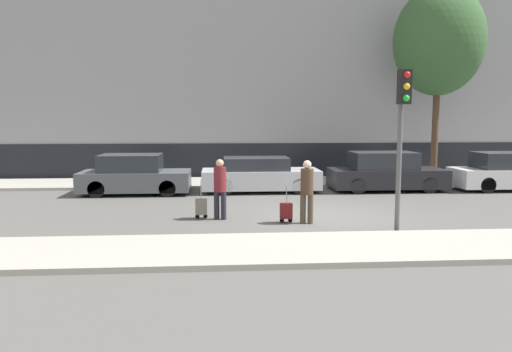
{
  "coord_description": "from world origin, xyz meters",
  "views": [
    {
      "loc": [
        -2.87,
        -13.91,
        2.83
      ],
      "look_at": [
        -1.72,
        1.8,
        0.95
      ],
      "focal_mm": 35.0,
      "sensor_mm": 36.0,
      "label": 1
    }
  ],
  "objects_px": {
    "parked_car_3": "(511,173)",
    "pedestrian_right": "(307,188)",
    "parked_car_0": "(134,176)",
    "bare_tree_near_crossing": "(439,41)",
    "parked_car_1": "(260,175)",
    "trolley_left": "(201,206)",
    "trolley_right": "(286,211)",
    "traffic_light": "(402,118)",
    "pedestrian_left": "(220,185)",
    "parked_car_2": "(386,173)"
  },
  "relations": [
    {
      "from": "parked_car_2",
      "to": "parked_car_3",
      "type": "bearing_deg",
      "value": -2.01
    },
    {
      "from": "trolley_right",
      "to": "traffic_light",
      "type": "distance_m",
      "value": 3.85
    },
    {
      "from": "parked_car_0",
      "to": "parked_car_1",
      "type": "distance_m",
      "value": 4.63
    },
    {
      "from": "pedestrian_left",
      "to": "pedestrian_right",
      "type": "xyz_separation_m",
      "value": [
        2.3,
        -0.69,
        0.01
      ]
    },
    {
      "from": "parked_car_1",
      "to": "parked_car_3",
      "type": "xyz_separation_m",
      "value": [
        9.74,
        -0.22,
        0.06
      ]
    },
    {
      "from": "trolley_right",
      "to": "bare_tree_near_crossing",
      "type": "bearing_deg",
      "value": 46.2
    },
    {
      "from": "pedestrian_left",
      "to": "pedestrian_right",
      "type": "height_order",
      "value": "pedestrian_right"
    },
    {
      "from": "parked_car_1",
      "to": "pedestrian_right",
      "type": "xyz_separation_m",
      "value": [
        0.8,
        -5.69,
        0.33
      ]
    },
    {
      "from": "pedestrian_right",
      "to": "traffic_light",
      "type": "xyz_separation_m",
      "value": [
        2.01,
        -1.37,
        1.83
      ]
    },
    {
      "from": "parked_car_3",
      "to": "pedestrian_right",
      "type": "distance_m",
      "value": 10.49
    },
    {
      "from": "parked_car_1",
      "to": "traffic_light",
      "type": "distance_m",
      "value": 7.9
    },
    {
      "from": "parked_car_1",
      "to": "traffic_light",
      "type": "xyz_separation_m",
      "value": [
        2.81,
        -7.06,
        2.16
      ]
    },
    {
      "from": "pedestrian_right",
      "to": "parked_car_3",
      "type": "bearing_deg",
      "value": 45.92
    },
    {
      "from": "parked_car_1",
      "to": "trolley_right",
      "type": "height_order",
      "value": "parked_car_1"
    },
    {
      "from": "parked_car_0",
      "to": "parked_car_3",
      "type": "xyz_separation_m",
      "value": [
        14.37,
        -0.04,
        0.0
      ]
    },
    {
      "from": "parked_car_3",
      "to": "trolley_right",
      "type": "relative_size",
      "value": 4.23
    },
    {
      "from": "parked_car_2",
      "to": "pedestrian_left",
      "type": "xyz_separation_m",
      "value": [
        -6.34,
        -4.95,
        0.26
      ]
    },
    {
      "from": "parked_car_2",
      "to": "trolley_right",
      "type": "height_order",
      "value": "parked_car_2"
    },
    {
      "from": "parked_car_0",
      "to": "pedestrian_left",
      "type": "height_order",
      "value": "pedestrian_left"
    },
    {
      "from": "parked_car_2",
      "to": "pedestrian_right",
      "type": "relative_size",
      "value": 2.58
    },
    {
      "from": "trolley_left",
      "to": "pedestrian_right",
      "type": "bearing_deg",
      "value": -16.86
    },
    {
      "from": "parked_car_3",
      "to": "pedestrian_left",
      "type": "bearing_deg",
      "value": -156.98
    },
    {
      "from": "parked_car_0",
      "to": "pedestrian_left",
      "type": "xyz_separation_m",
      "value": [
        3.13,
        -4.82,
        0.27
      ]
    },
    {
      "from": "parked_car_2",
      "to": "trolley_left",
      "type": "bearing_deg",
      "value": -145.12
    },
    {
      "from": "parked_car_0",
      "to": "bare_tree_near_crossing",
      "type": "xyz_separation_m",
      "value": [
        12.37,
        2.42,
        5.31
      ]
    },
    {
      "from": "parked_car_1",
      "to": "trolley_left",
      "type": "relative_size",
      "value": 3.99
    },
    {
      "from": "trolley_right",
      "to": "traffic_light",
      "type": "relative_size",
      "value": 0.27
    },
    {
      "from": "pedestrian_right",
      "to": "pedestrian_left",
      "type": "bearing_deg",
      "value": 177.66
    },
    {
      "from": "bare_tree_near_crossing",
      "to": "trolley_right",
      "type": "bearing_deg",
      "value": -133.8
    },
    {
      "from": "parked_car_0",
      "to": "bare_tree_near_crossing",
      "type": "distance_m",
      "value": 13.68
    },
    {
      "from": "traffic_light",
      "to": "bare_tree_near_crossing",
      "type": "height_order",
      "value": "bare_tree_near_crossing"
    },
    {
      "from": "parked_car_3",
      "to": "trolley_left",
      "type": "bearing_deg",
      "value": -158.59
    },
    {
      "from": "pedestrian_left",
      "to": "trolley_right",
      "type": "bearing_deg",
      "value": -0.44
    },
    {
      "from": "pedestrian_right",
      "to": "parked_car_0",
      "type": "bearing_deg",
      "value": 149.04
    },
    {
      "from": "pedestrian_left",
      "to": "bare_tree_near_crossing",
      "type": "distance_m",
      "value": 12.77
    },
    {
      "from": "parked_car_3",
      "to": "pedestrian_right",
      "type": "relative_size",
      "value": 2.67
    },
    {
      "from": "parked_car_0",
      "to": "traffic_light",
      "type": "height_order",
      "value": "traffic_light"
    },
    {
      "from": "parked_car_3",
      "to": "pedestrian_right",
      "type": "bearing_deg",
      "value": -148.55
    },
    {
      "from": "trolley_left",
      "to": "pedestrian_left",
      "type": "bearing_deg",
      "value": -17.03
    },
    {
      "from": "trolley_left",
      "to": "bare_tree_near_crossing",
      "type": "height_order",
      "value": "bare_tree_near_crossing"
    },
    {
      "from": "parked_car_0",
      "to": "parked_car_3",
      "type": "distance_m",
      "value": 14.37
    },
    {
      "from": "parked_car_3",
      "to": "bare_tree_near_crossing",
      "type": "relative_size",
      "value": 0.55
    },
    {
      "from": "parked_car_0",
      "to": "pedestrian_right",
      "type": "xyz_separation_m",
      "value": [
        5.43,
        -5.51,
        0.28
      ]
    },
    {
      "from": "traffic_light",
      "to": "parked_car_3",
      "type": "bearing_deg",
      "value": 44.59
    },
    {
      "from": "parked_car_2",
      "to": "trolley_right",
      "type": "bearing_deg",
      "value": -129.74
    },
    {
      "from": "parked_car_0",
      "to": "bare_tree_near_crossing",
      "type": "height_order",
      "value": "bare_tree_near_crossing"
    },
    {
      "from": "parked_car_2",
      "to": "traffic_light",
      "type": "xyz_separation_m",
      "value": [
        -2.04,
        -7.01,
        2.1
      ]
    },
    {
      "from": "parked_car_1",
      "to": "pedestrian_right",
      "type": "relative_size",
      "value": 2.61
    },
    {
      "from": "parked_car_1",
      "to": "trolley_left",
      "type": "height_order",
      "value": "parked_car_1"
    },
    {
      "from": "parked_car_3",
      "to": "bare_tree_near_crossing",
      "type": "distance_m",
      "value": 6.19
    }
  ]
}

